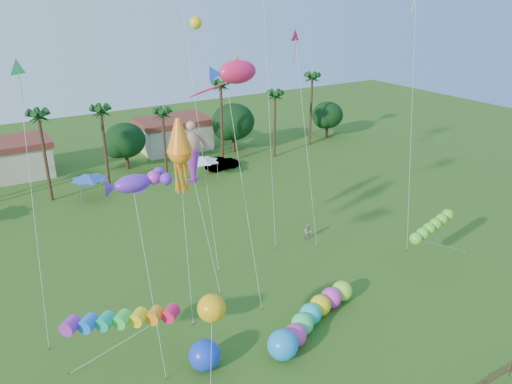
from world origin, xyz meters
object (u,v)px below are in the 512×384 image
car_b (222,163)px  caterpillar_inflatable (309,319)px  blue_ball (204,355)px  spectator_b (308,232)px

car_b → caterpillar_inflatable: size_ratio=0.49×
caterpillar_inflatable → blue_ball: (-8.20, 0.32, 0.16)m
caterpillar_inflatable → blue_ball: 8.21m
car_b → blue_ball: blue_ball is taller
car_b → caterpillar_inflatable: bearing=154.8°
spectator_b → caterpillar_inflatable: 13.91m
caterpillar_inflatable → blue_ball: size_ratio=4.81×
spectator_b → caterpillar_inflatable: caterpillar_inflatable is taller
car_b → blue_ball: 38.44m
car_b → spectator_b: car_b is taller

